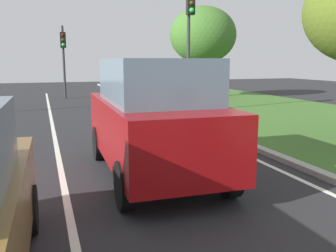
# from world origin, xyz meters

# --- Properties ---
(ground_plane) EXTENTS (60.00, 60.00, 0.00)m
(ground_plane) POSITION_xyz_m (0.00, 14.00, 0.00)
(ground_plane) COLOR #262628
(lane_line_center) EXTENTS (0.12, 32.00, 0.01)m
(lane_line_center) POSITION_xyz_m (-0.70, 14.00, 0.00)
(lane_line_center) COLOR silver
(lane_line_center) RESTS_ON ground
(lane_line_right_edge) EXTENTS (0.12, 32.00, 0.01)m
(lane_line_right_edge) POSITION_xyz_m (3.60, 14.00, 0.00)
(lane_line_right_edge) COLOR silver
(lane_line_right_edge) RESTS_ON ground
(grass_verge_right) EXTENTS (9.00, 48.00, 0.06)m
(grass_verge_right) POSITION_xyz_m (8.50, 14.00, 0.03)
(grass_verge_right) COLOR #3D6628
(grass_verge_right) RESTS_ON ground
(curb_right) EXTENTS (0.24, 48.00, 0.12)m
(curb_right) POSITION_xyz_m (4.10, 14.00, 0.06)
(curb_right) COLOR #9E9B93
(curb_right) RESTS_ON ground
(car_suv_ahead) EXTENTS (2.05, 4.54, 2.28)m
(car_suv_ahead) POSITION_xyz_m (1.03, 9.57, 1.17)
(car_suv_ahead) COLOR maroon
(car_suv_ahead) RESTS_ON ground
(traffic_light_near_right) EXTENTS (0.32, 0.50, 5.13)m
(traffic_light_near_right) POSITION_xyz_m (4.98, 17.54, 3.52)
(traffic_light_near_right) COLOR #2D2D2D
(traffic_light_near_right) RESTS_ON ground
(traffic_light_far_median) EXTENTS (0.32, 0.50, 4.29)m
(traffic_light_far_median) POSITION_xyz_m (0.35, 25.96, 2.83)
(traffic_light_far_median) COLOR #2D2D2D
(traffic_light_far_median) RESTS_ON ground
(tree_roadside_far) EXTENTS (3.93, 3.93, 5.42)m
(tree_roadside_far) POSITION_xyz_m (8.24, 23.48, 3.74)
(tree_roadside_far) COLOR #4C331E
(tree_roadside_far) RESTS_ON ground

